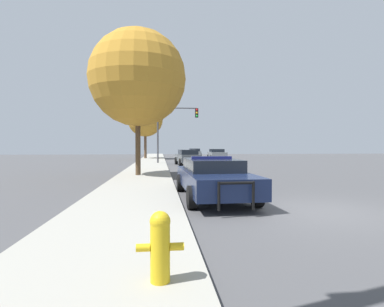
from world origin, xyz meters
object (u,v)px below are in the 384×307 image
Objects in this scene: fire_hydrant at (160,244)px; tree_sidewalk_far at (145,119)px; traffic_light at (174,123)px; car_background_midblock at (188,157)px; car_background_oncoming at (217,154)px; tree_sidewalk_near at (138,78)px; car_background_distant at (194,152)px; police_car at (213,177)px.

tree_sidewalk_far is at bearing 92.97° from fire_hydrant.
traffic_light is 1.22× the size of car_background_midblock.
car_background_oncoming is 0.97× the size of car_background_midblock.
tree_sidewalk_far is 22.80m from tree_sidewalk_near.
traffic_light reaches higher than car_background_distant.
tree_sidewalk_far is (-3.64, 29.73, 4.52)m from police_car.
tree_sidewalk_near is at bearing -100.02° from car_background_distant.
police_car is at bearing -88.76° from traffic_light.
tree_sidewalk_near is (-8.02, -18.44, 4.74)m from car_background_oncoming.
tree_sidewalk_far is at bearing -84.65° from police_car.
car_background_oncoming reaches higher than car_background_distant.
police_car is 30.29m from tree_sidewalk_far.
traffic_light is 1.25× the size of car_background_oncoming.
traffic_light reaches higher than car_background_midblock.
tree_sidewalk_far is (-7.26, -7.01, 4.51)m from car_background_distant.
fire_hydrant is at bearing -87.03° from tree_sidewalk_far.
traffic_light is at bearing -73.30° from tree_sidewalk_far.
car_background_distant is (5.39, 43.06, 0.13)m from fire_hydrant.
car_background_midblock is 0.60× the size of tree_sidewalk_far.
tree_sidewalk_near reaches higher than tree_sidewalk_far.
car_background_distant is at bearing 77.19° from traffic_light.
tree_sidewalk_near is (-3.70, -10.05, 4.74)m from car_background_midblock.
traffic_light is 0.67× the size of tree_sidewalk_near.
car_background_distant is (2.89, 19.75, -0.04)m from car_background_midblock.
car_background_midblock reaches higher than car_background_distant.
police_car is 17.01m from car_background_midblock.
tree_sidewalk_far is 0.92× the size of tree_sidewalk_near.
car_background_midblock is at bearing 69.79° from tree_sidewalk_near.
traffic_light is at bearing 86.94° from fire_hydrant.
traffic_light is (1.35, 25.30, 3.38)m from fire_hydrant.
car_background_oncoming reaches higher than fire_hydrant.
fire_hydrant is 0.16× the size of traffic_light.
fire_hydrant is at bearing -93.06° from traffic_light.
car_background_midblock is at bearing -71.06° from tree_sidewalk_far.
police_car is 1.00× the size of traffic_light.
traffic_light is 18.50m from car_background_distant.
car_background_distant is 0.58× the size of tree_sidewalk_near.
police_car is 0.73× the size of tree_sidewalk_far.
car_background_midblock is 19.96m from car_background_distant.
police_car is 25.88m from car_background_oncoming.
police_car reaches higher than fire_hydrant.
tree_sidewalk_near is (-1.20, 13.27, 4.91)m from fire_hydrant.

